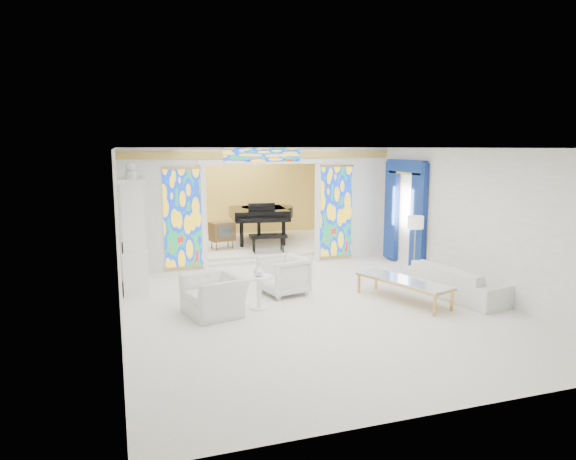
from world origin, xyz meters
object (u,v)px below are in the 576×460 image
object	(u,v)px
coffee_table	(403,281)
armchair_right	(284,276)
tv_console	(222,231)
china_cabinet	(133,235)
grand_piano	(263,214)
armchair_left	(215,295)
sofa	(456,281)

from	to	relation	value
coffee_table	armchair_right	bearing A→B (deg)	149.45
armchair_right	coffee_table	world-z (taller)	armchair_right
armchair_right	tv_console	xyz separation A→B (m)	(-0.45, 4.26, 0.28)
china_cabinet	armchair_right	bearing A→B (deg)	-26.32
coffee_table	tv_console	size ratio (longest dim) A/B	2.80
grand_piano	coffee_table	bearing A→B (deg)	-73.98
coffee_table	grand_piano	distance (m)	6.48
armchair_left	armchair_right	world-z (taller)	armchair_right
coffee_table	grand_piano	size ratio (longest dim) A/B	0.67
china_cabinet	coffee_table	size ratio (longest dim) A/B	1.28
armchair_left	grand_piano	size ratio (longest dim) A/B	0.35
sofa	tv_console	bearing A→B (deg)	22.49
sofa	grand_piano	size ratio (longest dim) A/B	0.71
armchair_left	tv_console	distance (m)	5.22
armchair_left	armchair_right	bearing A→B (deg)	103.18
sofa	china_cabinet	bearing A→B (deg)	54.83
grand_piano	tv_console	size ratio (longest dim) A/B	4.16
sofa	coffee_table	xyz separation A→B (m)	(-1.19, 0.06, 0.09)
armchair_right	coffee_table	xyz separation A→B (m)	(2.08, -1.23, 0.02)
armchair_right	tv_console	size ratio (longest dim) A/B	1.14
armchair_left	china_cabinet	bearing A→B (deg)	-164.17
coffee_table	china_cabinet	bearing A→B (deg)	151.87
china_cabinet	coffee_table	bearing A→B (deg)	-28.13
sofa	armchair_left	bearing A→B (deg)	73.20
armchair_right	sofa	world-z (taller)	armchair_right
armchair_left	sofa	size ratio (longest dim) A/B	0.49
coffee_table	grand_piano	world-z (taller)	grand_piano
china_cabinet	grand_piano	bearing A→B (deg)	43.61
tv_console	armchair_left	bearing A→B (deg)	-116.99
coffee_table	sofa	bearing A→B (deg)	-2.93
grand_piano	armchair_right	bearing A→B (deg)	-94.62
armchair_left	coffee_table	world-z (taller)	armchair_left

